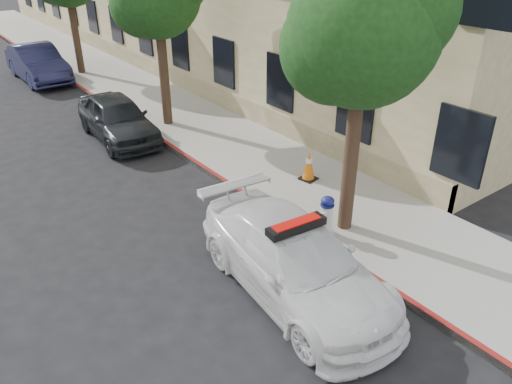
{
  "coord_description": "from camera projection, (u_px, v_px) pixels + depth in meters",
  "views": [
    {
      "loc": [
        -4.17,
        -8.18,
        5.93
      ],
      "look_at": [
        1.35,
        -0.87,
        1.0
      ],
      "focal_mm": 35.0,
      "sensor_mm": 36.0,
      "label": 1
    }
  ],
  "objects": [
    {
      "name": "parked_car_far",
      "position": [
        38.0,
        63.0,
        21.11
      ],
      "size": [
        1.59,
        4.49,
        1.48
      ],
      "primitive_type": "imported",
      "rotation": [
        0.0,
        0.0,
        0.01
      ],
      "color": "#161738",
      "rests_on": "ground"
    },
    {
      "name": "sidewalk",
      "position": [
        136.0,
        92.0,
        19.67
      ],
      "size": [
        3.2,
        50.0,
        0.15
      ],
      "primitive_type": "cube",
      "color": "gray",
      "rests_on": "ground"
    },
    {
      "name": "parked_car_mid",
      "position": [
        117.0,
        118.0,
        15.31
      ],
      "size": [
        1.84,
        4.06,
        1.35
      ],
      "primitive_type": "imported",
      "rotation": [
        0.0,
        0.0,
        -0.06
      ],
      "color": "black",
      "rests_on": "ground"
    },
    {
      "name": "police_car",
      "position": [
        295.0,
        261.0,
        8.84
      ],
      "size": [
        2.28,
        4.74,
        1.48
      ],
      "rotation": [
        0.0,
        0.0,
        -0.09
      ],
      "color": "white",
      "rests_on": "ground"
    },
    {
      "name": "ground",
      "position": [
        182.0,
        235.0,
        10.77
      ],
      "size": [
        120.0,
        120.0,
        0.0
      ],
      "primitive_type": "plane",
      "color": "black",
      "rests_on": "ground"
    },
    {
      "name": "curb_strip",
      "position": [
        98.0,
        100.0,
        18.86
      ],
      "size": [
        0.12,
        50.0,
        0.15
      ],
      "primitive_type": "cube",
      "color": "maroon",
      "rests_on": "ground"
    },
    {
      "name": "fire_hydrant",
      "position": [
        327.0,
        216.0,
        10.35
      ],
      "size": [
        0.38,
        0.35,
        0.9
      ],
      "rotation": [
        0.0,
        0.0,
        0.38
      ],
      "color": "silver",
      "rests_on": "sidewalk"
    },
    {
      "name": "traffic_cone",
      "position": [
        309.0,
        166.0,
        12.64
      ],
      "size": [
        0.46,
        0.46,
        0.77
      ],
      "rotation": [
        0.0,
        0.0,
        0.17
      ],
      "color": "black",
      "rests_on": "sidewalk"
    },
    {
      "name": "tree_near",
      "position": [
        365.0,
        30.0,
        8.88
      ],
      "size": [
        2.92,
        2.82,
        5.62
      ],
      "color": "black",
      "rests_on": "sidewalk"
    }
  ]
}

